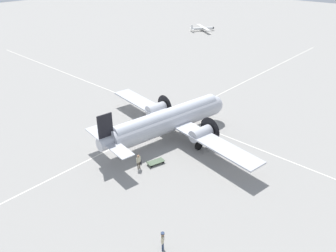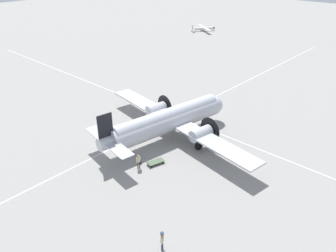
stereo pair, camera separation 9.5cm
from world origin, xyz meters
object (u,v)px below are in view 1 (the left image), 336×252
Objects in this scene: crew_foreground at (163,239)px; light_aircraft_distant at (203,28)px; baggage_cart at (156,162)px; suitcase_near_door at (140,161)px; airliner_main at (171,119)px; passenger_boarding at (139,160)px.

crew_foreground is 85.92m from light_aircraft_distant.
crew_foreground is 0.85× the size of baggage_cart.
crew_foreground is at bearing 144.90° from suitcase_near_door.
crew_foreground is 12.46m from baggage_cart.
light_aircraft_distant is (48.76, -70.75, -0.34)m from crew_foreground.
suitcase_near_door is (-1.44, 6.99, -2.38)m from airliner_main.
baggage_cart is 0.24× the size of light_aircraft_distant.
crew_foreground is 3.31× the size of suitcase_near_door.
airliner_main reaches higher than crew_foreground.
passenger_boarding is (-2.12, 7.80, -1.51)m from airliner_main.
airliner_main is at bearing 41.76° from baggage_cart.
passenger_boarding is 3.29× the size of suitcase_near_door.
passenger_boarding is at bearing -155.66° from airliner_main.
baggage_cart is at bearing -166.52° from crew_foreground.
airliner_main is 8.22m from passenger_boarding.
passenger_boarding is (9.81, -6.56, -0.03)m from crew_foreground.
airliner_main is 7.52m from suitcase_near_door.
passenger_boarding is 2.26m from baggage_cart.
passenger_boarding is 75.09m from light_aircraft_distant.
airliner_main is at bearing 12.51° from passenger_boarding.
light_aircraft_distant is at bearing 48.18° from baggage_cart.
passenger_boarding is at bearing -115.44° from light_aircraft_distant.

